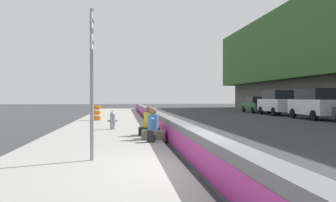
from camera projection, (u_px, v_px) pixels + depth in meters
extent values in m
plane|color=#353538|center=(206.00, 173.00, 7.56)|extent=(160.00, 160.00, 0.00)
cube|color=gray|center=(81.00, 173.00, 7.23)|extent=(80.00, 4.40, 0.14)
cube|color=slate|center=(206.00, 154.00, 7.55)|extent=(76.00, 0.44, 0.85)
cube|color=#B2338C|center=(196.00, 156.00, 7.53)|extent=(74.48, 0.01, 0.54)
cylinder|color=gray|center=(92.00, 85.00, 8.33)|extent=(0.09, 0.09, 3.60)
cube|color=white|center=(93.00, 21.00, 8.31)|extent=(0.44, 0.02, 0.36)
cube|color=black|center=(93.00, 21.00, 8.31)|extent=(0.30, 0.01, 0.10)
cube|color=white|center=(93.00, 42.00, 8.32)|extent=(0.44, 0.02, 0.36)
cube|color=black|center=(93.00, 42.00, 8.32)|extent=(0.30, 0.01, 0.10)
cylinder|color=gray|center=(113.00, 122.00, 16.45)|extent=(0.24, 0.24, 0.72)
cone|color=gray|center=(113.00, 112.00, 16.44)|extent=(0.26, 0.26, 0.16)
cylinder|color=gray|center=(116.00, 121.00, 16.47)|extent=(0.10, 0.12, 0.10)
cylinder|color=gray|center=(109.00, 121.00, 16.42)|extent=(0.10, 0.12, 0.10)
cube|color=#706651|center=(153.00, 135.00, 12.61)|extent=(0.77, 0.88, 0.30)
cylinder|color=#427FB7|center=(153.00, 123.00, 12.60)|extent=(0.39, 0.39, 0.57)
sphere|color=#8E6647|center=(153.00, 111.00, 12.60)|extent=(0.25, 0.25, 0.25)
cylinder|color=#427FB7|center=(153.00, 124.00, 12.82)|extent=(0.31, 0.17, 0.51)
cylinder|color=#427FB7|center=(153.00, 125.00, 12.39)|extent=(0.31, 0.17, 0.51)
cube|color=black|center=(149.00, 131.00, 13.87)|extent=(0.74, 0.86, 0.31)
cylinder|color=gold|center=(149.00, 120.00, 13.86)|extent=(0.40, 0.40, 0.58)
sphere|color=brown|center=(149.00, 109.00, 13.86)|extent=(0.26, 0.26, 0.26)
cylinder|color=gold|center=(149.00, 121.00, 14.08)|extent=(0.31, 0.15, 0.51)
cylinder|color=gold|center=(149.00, 122.00, 13.64)|extent=(0.31, 0.15, 0.51)
cube|color=#232328|center=(150.00, 136.00, 11.74)|extent=(0.32, 0.22, 0.40)
cube|color=#232328|center=(155.00, 138.00, 11.76)|extent=(0.22, 0.06, 0.20)
cylinder|color=orange|center=(97.00, 113.00, 22.93)|extent=(0.52, 0.52, 0.95)
cylinder|color=white|center=(97.00, 110.00, 22.93)|extent=(0.54, 0.54, 0.10)
cylinder|color=white|center=(97.00, 115.00, 22.93)|extent=(0.54, 0.54, 0.10)
cube|color=silver|center=(315.00, 107.00, 25.93)|extent=(4.82, 1.98, 1.10)
cube|color=black|center=(315.00, 94.00, 25.83)|extent=(3.12, 1.77, 0.80)
cylinder|color=black|center=(293.00, 113.00, 27.36)|extent=(0.76, 0.23, 0.76)
cylinder|color=black|center=(315.00, 113.00, 27.57)|extent=(0.76, 0.23, 0.76)
cylinder|color=black|center=(314.00, 115.00, 24.31)|extent=(0.76, 0.23, 0.76)
cube|color=silver|center=(277.00, 105.00, 32.34)|extent=(4.84, 2.02, 1.10)
cube|color=black|center=(277.00, 95.00, 32.23)|extent=(3.13, 1.79, 0.80)
cylinder|color=black|center=(261.00, 110.00, 33.77)|extent=(0.76, 0.24, 0.76)
cylinder|color=black|center=(279.00, 110.00, 33.97)|extent=(0.76, 0.24, 0.76)
cylinder|color=black|center=(274.00, 112.00, 30.72)|extent=(0.76, 0.24, 0.76)
cylinder|color=black|center=(294.00, 112.00, 30.91)|extent=(0.76, 0.24, 0.76)
cube|color=#145128|center=(256.00, 106.00, 37.71)|extent=(4.53, 1.86, 0.72)
cube|color=black|center=(256.00, 100.00, 37.61)|extent=(2.22, 1.65, 0.66)
cylinder|color=black|center=(244.00, 109.00, 39.05)|extent=(0.66, 0.23, 0.66)
cylinder|color=black|center=(259.00, 109.00, 39.24)|extent=(0.66, 0.23, 0.66)
cylinder|color=black|center=(253.00, 110.00, 36.19)|extent=(0.66, 0.23, 0.66)
cylinder|color=black|center=(269.00, 110.00, 36.38)|extent=(0.66, 0.23, 0.66)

